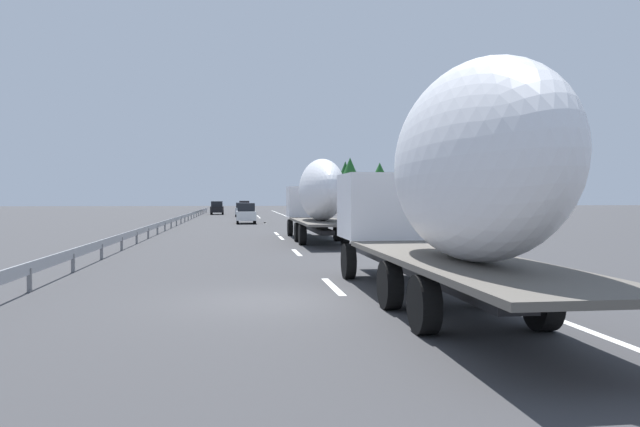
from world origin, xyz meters
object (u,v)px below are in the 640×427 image
object	(u,v)px
truck_trailing	(448,182)
car_white_van	(246,213)
car_silver_hatch	(242,210)
car_red_compact	(244,206)
road_sign	(320,199)
truck_lead	(318,195)
car_black_suv	(217,208)

from	to	relation	value
truck_trailing	car_white_van	xyz separation A→B (m)	(44.80, 3.62, -1.76)
car_silver_hatch	car_red_compact	distance (m)	25.60
car_red_compact	truck_trailing	bearing A→B (deg)	-177.88
truck_trailing	road_sign	bearing A→B (deg)	-4.11
truck_trailing	truck_lead	bearing A→B (deg)	-0.00
car_black_suv	car_white_van	distance (m)	31.84
road_sign	car_silver_hatch	bearing A→B (deg)	17.50
car_black_suv	car_white_van	bearing A→B (deg)	-173.20
truck_trailing	car_silver_hatch	size ratio (longest dim) A/B	3.29
car_silver_hatch	road_sign	size ratio (longest dim) A/B	1.26
truck_lead	car_white_van	distance (m)	24.48
truck_lead	car_red_compact	xyz separation A→B (m)	(70.15, 3.36, -1.56)
truck_lead	car_white_van	world-z (taller)	truck_lead
truck_lead	car_black_suv	size ratio (longest dim) A/B	3.02
truck_trailing	car_white_van	size ratio (longest dim) A/B	3.19
car_silver_hatch	car_red_compact	xyz separation A→B (m)	(25.59, -0.51, 0.05)
truck_lead	car_silver_hatch	size ratio (longest dim) A/B	3.35
truck_lead	car_red_compact	bearing A→B (deg)	2.74
truck_lead	car_black_suv	distance (m)	56.29
car_white_van	car_red_compact	bearing A→B (deg)	-0.32
truck_lead	truck_trailing	xyz separation A→B (m)	(-20.65, 0.00, 0.19)
truck_lead	truck_trailing	world-z (taller)	truck_trailing
truck_lead	car_silver_hatch	bearing A→B (deg)	4.97
truck_lead	road_sign	distance (m)	22.66
car_white_van	car_red_compact	world-z (taller)	car_red_compact
truck_lead	car_red_compact	distance (m)	70.24
car_black_suv	car_white_van	size ratio (longest dim) A/B	1.07
car_silver_hatch	car_red_compact	world-z (taller)	car_red_compact
car_silver_hatch	car_red_compact	bearing A→B (deg)	-1.14
truck_lead	road_sign	world-z (taller)	truck_lead
car_black_suv	car_red_compact	bearing A→B (deg)	-15.67
car_red_compact	car_white_van	bearing A→B (deg)	179.68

